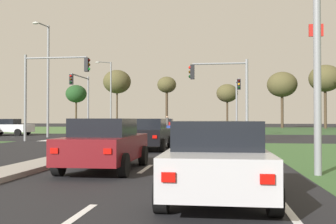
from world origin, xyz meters
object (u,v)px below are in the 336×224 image
car_blue_second (151,128)px  car_white_seventh (9,127)px  traffic_signal_far_left (82,93)px  treeline_third (167,86)px  car_black_near (148,134)px  traffic_signal_far_right (237,96)px  car_maroon_fourth (105,144)px  street_lamp_third (110,92)px  street_lamp_second (47,75)px  treeline_fourth (227,93)px  car_red_fifth (168,124)px  treeline_second (117,82)px  car_silver_third (217,158)px  treeline_fifth (282,85)px  traffic_signal_near_right (225,86)px  treeline_near (76,94)px  treeline_sixth (325,79)px  traffic_signal_near_left (48,81)px  fastfood_pole_sign (316,54)px  pedestrian_at_median (167,122)px

car_blue_second → car_white_seventh: 13.74m
traffic_signal_far_left → treeline_third: bearing=82.3°
car_black_near → traffic_signal_far_right: traffic_signal_far_right is taller
car_black_near → treeline_third: 50.41m
car_maroon_fourth → street_lamp_third: 40.38m
car_maroon_fourth → street_lamp_second: bearing=119.1°
traffic_signal_far_left → traffic_signal_far_right: (15.20, 0.21, -0.41)m
traffic_signal_far_right → street_lamp_third: size_ratio=0.59×
traffic_signal_far_left → treeline_fourth: bearing=63.9°
car_red_fifth → treeline_second: 12.62m
car_silver_third → car_red_fifth: car_red_fifth is taller
treeline_second → street_lamp_second: bearing=-84.6°
treeline_fifth → traffic_signal_far_left: bearing=-127.3°
traffic_signal_near_right → treeline_near: treeline_near is taller
treeline_third → treeline_sixth: (26.55, -3.01, 0.60)m
treeline_near → treeline_fifth: bearing=6.9°
traffic_signal_near_left → car_blue_second: bearing=56.3°
street_lamp_second → fastfood_pole_sign: (26.85, 21.16, 4.69)m
street_lamp_third → treeline_third: 19.65m
treeline_near → treeline_third: size_ratio=0.82×
traffic_signal_near_left → traffic_signal_far_right: 17.86m
traffic_signal_near_left → treeline_near: bearing=108.1°
traffic_signal_far_right → treeline_sixth: size_ratio=0.52×
car_blue_second → treeline_third: 35.49m
car_white_seventh → traffic_signal_far_left: (6.36, 2.46, 3.32)m
traffic_signal_near_left → treeline_sixth: bearing=54.1°
treeline_second → treeline_fifth: 28.90m
car_black_near → traffic_signal_far_left: (-9.85, 17.78, 3.32)m
treeline_second → traffic_signal_near_left: bearing=-81.8°
traffic_signal_near_left → street_lamp_third: street_lamp_third is taller
treeline_sixth → car_black_near: bearing=-114.2°
traffic_signal_near_left → car_maroon_fourth: bearing=-59.6°
car_silver_third → treeline_third: (-8.99, 61.00, 6.80)m
traffic_signal_near_right → street_lamp_third: size_ratio=0.59×
car_silver_third → treeline_near: (-24.46, 57.04, 5.16)m
traffic_signal_far_left → treeline_near: 30.11m
traffic_signal_near_right → treeline_fourth: (1.21, 42.04, 2.30)m
treeline_fifth → pedestrian_at_median: bearing=-121.6°
car_black_near → treeline_sixth: bearing=65.8°
car_silver_third → car_maroon_fourth: size_ratio=1.08×
traffic_signal_far_right → car_black_near: bearing=-106.6°
street_lamp_second → street_lamp_third: (-0.12, 19.30, -0.10)m
car_silver_third → traffic_signal_near_right: bearing=88.3°
car_silver_third → traffic_signal_near_right: (0.53, 17.72, 2.93)m
car_maroon_fourth → car_blue_second: bearing=96.5°
traffic_signal_near_left → traffic_signal_near_right: bearing=0.0°
traffic_signal_near_left → street_lamp_third: bearing=96.1°
car_blue_second → traffic_signal_near_left: traffic_signal_near_left is taller
car_black_near → car_white_seventh: bearing=136.6°
street_lamp_second → car_black_near: bearing=-47.3°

